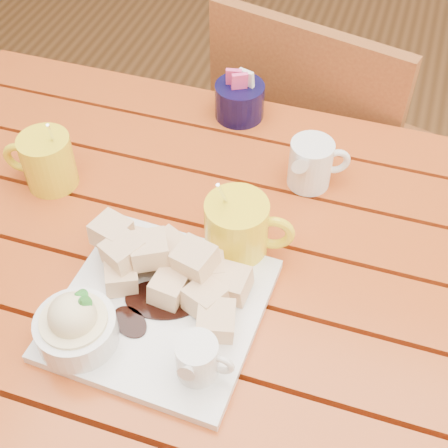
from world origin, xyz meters
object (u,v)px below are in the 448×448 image
(table, at_px, (214,301))
(coffee_mug_left, at_px, (46,160))
(coffee_mug_right, at_px, (239,229))
(dessert_plate, at_px, (143,303))
(chair_far, at_px, (313,154))

(table, relative_size, coffee_mug_left, 8.66)
(table, height_order, coffee_mug_right, coffee_mug_right)
(dessert_plate, xyz_separation_m, coffee_mug_right, (0.09, 0.15, 0.02))
(coffee_mug_right, height_order, chair_far, coffee_mug_right)
(table, xyz_separation_m, dessert_plate, (-0.06, -0.12, 0.14))
(table, height_order, chair_far, chair_far)
(dessert_plate, height_order, chair_far, chair_far)
(dessert_plate, height_order, coffee_mug_left, coffee_mug_left)
(coffee_mug_left, relative_size, coffee_mug_right, 0.91)
(coffee_mug_left, xyz_separation_m, coffee_mug_right, (0.34, -0.05, 0.00))
(table, distance_m, coffee_mug_left, 0.35)
(table, xyz_separation_m, chair_far, (0.05, 0.57, -0.15))
(coffee_mug_left, relative_size, chair_far, 0.16)
(coffee_mug_left, xyz_separation_m, chair_far, (0.36, 0.50, -0.31))
(dessert_plate, relative_size, coffee_mug_left, 2.01)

